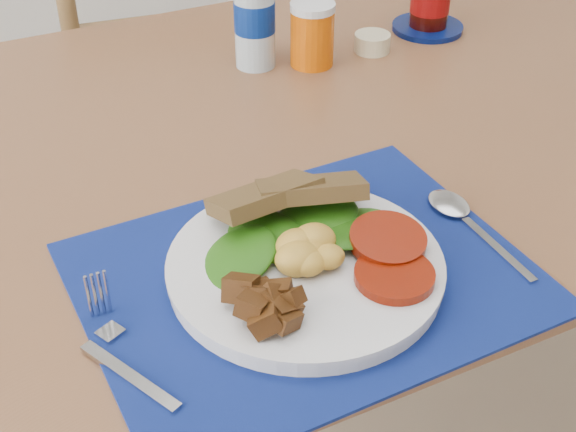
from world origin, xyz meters
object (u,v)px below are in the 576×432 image
object	(u,v)px
breakfast_plate	(302,265)
juice_glass	(312,36)
water_bottle	(254,7)
jam_on_saucer	(430,3)
chair_far	(158,67)

from	to	relation	value
breakfast_plate	juice_glass	size ratio (longest dim) A/B	3.05
water_bottle	juice_glass	xyz separation A→B (m)	(0.08, -0.04, -0.05)
breakfast_plate	jam_on_saucer	bearing A→B (deg)	48.09
juice_glass	jam_on_saucer	distance (m)	0.24
chair_far	breakfast_plate	world-z (taller)	chair_far
chair_far	juice_glass	world-z (taller)	chair_far
chair_far	juice_glass	distance (m)	0.57
breakfast_plate	jam_on_saucer	size ratio (longest dim) A/B	2.36
chair_far	water_bottle	xyz separation A→B (m)	(0.02, -0.47, 0.29)
water_bottle	jam_on_saucer	world-z (taller)	water_bottle
juice_glass	jam_on_saucer	xyz separation A→B (m)	(0.24, 0.03, 0.00)
water_bottle	chair_far	bearing A→B (deg)	92.55
breakfast_plate	jam_on_saucer	distance (m)	0.68
juice_glass	water_bottle	bearing A→B (deg)	156.14
breakfast_plate	water_bottle	world-z (taller)	water_bottle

